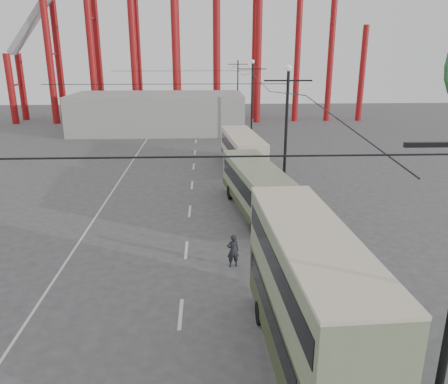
{
  "coord_description": "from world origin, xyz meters",
  "views": [
    {
      "loc": [
        0.07,
        -11.31,
        10.03
      ],
      "look_at": [
        1.05,
        10.7,
        3.0
      ],
      "focal_mm": 35.0,
      "sensor_mm": 36.0,
      "label": 1
    }
  ],
  "objects_px": {
    "single_decker_green": "(258,188)",
    "double_decker_bus": "(308,294)",
    "single_decker_cream": "(242,149)",
    "pedestrian": "(233,251)"
  },
  "relations": [
    {
      "from": "double_decker_bus",
      "to": "pedestrian",
      "type": "height_order",
      "value": "double_decker_bus"
    },
    {
      "from": "double_decker_bus",
      "to": "single_decker_cream",
      "type": "relative_size",
      "value": 0.9
    },
    {
      "from": "double_decker_bus",
      "to": "single_decker_green",
      "type": "height_order",
      "value": "double_decker_bus"
    },
    {
      "from": "pedestrian",
      "to": "single_decker_cream",
      "type": "bearing_deg",
      "value": -110.54
    },
    {
      "from": "single_decker_cream",
      "to": "pedestrian",
      "type": "distance_m",
      "value": 19.11
    },
    {
      "from": "double_decker_bus",
      "to": "pedestrian",
      "type": "relative_size",
      "value": 5.52
    },
    {
      "from": "single_decker_green",
      "to": "double_decker_bus",
      "type": "bearing_deg",
      "value": -98.43
    },
    {
      "from": "double_decker_bus",
      "to": "single_decker_cream",
      "type": "distance_m",
      "value": 26.34
    },
    {
      "from": "single_decker_cream",
      "to": "double_decker_bus",
      "type": "bearing_deg",
      "value": -95.55
    },
    {
      "from": "single_decker_green",
      "to": "pedestrian",
      "type": "relative_size",
      "value": 6.7
    }
  ]
}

